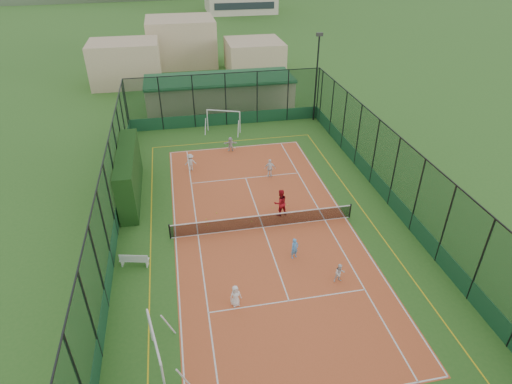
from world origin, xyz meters
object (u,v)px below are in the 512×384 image
child_far_right (270,168)px  coach (280,203)px  floodlight_ne (316,78)px  white_bench (134,259)px  futsal_goal_near (156,351)px  clubhouse (220,92)px  futsal_goal_far (224,121)px  child_near_right (340,273)px  child_near_left (235,296)px  child_far_left (191,162)px  child_far_back (231,144)px  child_near_mid (295,248)px

child_far_right → coach: size_ratio=0.78×
child_far_right → floodlight_ne: bearing=-112.8°
white_bench → futsal_goal_near: 7.02m
coach → white_bench: bearing=6.9°
floodlight_ne → clubhouse: size_ratio=0.54×
clubhouse → coach: size_ratio=8.13×
clubhouse → futsal_goal_near: clubhouse is taller
futsal_goal_near → clubhouse: bearing=-23.0°
futsal_goal_far → child_far_right: size_ratio=2.16×
child_near_right → clubhouse: bearing=95.4°
clubhouse → white_bench: (-7.80, -24.12, -1.12)m
child_near_left → child_far_right: 13.21m
floodlight_ne → child_near_left: size_ratio=6.71×
clubhouse → child_near_left: 28.28m
child_near_left → futsal_goal_near: bearing=-157.9°
futsal_goal_far → child_near_left: (-2.24, -21.56, -0.39)m
floodlight_ne → clubhouse: bearing=147.9°
child_near_right → child_far_left: child_far_left is taller
floodlight_ne → futsal_goal_near: 29.89m
child_far_left → child_far_back: size_ratio=1.10×
child_far_back → child_near_mid: bearing=102.4°
child_far_back → coach: size_ratio=0.67×
coach → child_far_left: bearing=-66.6°
floodlight_ne → child_near_left: 25.63m
clubhouse → child_near_mid: clubhouse is taller
white_bench → futsal_goal_near: futsal_goal_near is taller
child_near_left → child_near_mid: (3.87, 2.97, 0.03)m
futsal_goal_near → child_near_left: futsal_goal_near is taller
futsal_goal_far → child_near_right: futsal_goal_far is taller
futsal_goal_near → child_near_right: 10.11m
futsal_goal_far → child_near_right: size_ratio=2.75×
child_near_left → child_near_mid: 4.87m
child_near_left → coach: bearing=45.9°
floodlight_ne → child_far_right: bearing=-123.1°
child_near_left → clubhouse: bearing=69.7°
clubhouse → coach: 20.86m
child_near_mid → coach: 4.39m
clubhouse → coach: clubhouse is taller
futsal_goal_near → child_near_right: size_ratio=2.68×
floodlight_ne → coach: (-7.20, -15.40, -3.18)m
child_near_mid → child_far_left: bearing=92.2°
child_near_left → child_far_back: 17.56m
child_far_right → coach: bearing=95.2°
child_far_right → coach: coach is taller
child_near_right → child_far_right: bearing=94.7°
floodlight_ne → child_near_left: floodlight_ne is taller
clubhouse → coach: bearing=-86.2°
futsal_goal_near → futsal_goal_far: 25.16m
coach → futsal_goal_far: bearing=-95.5°
child_far_right → coach: (-0.46, -5.06, 0.20)m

